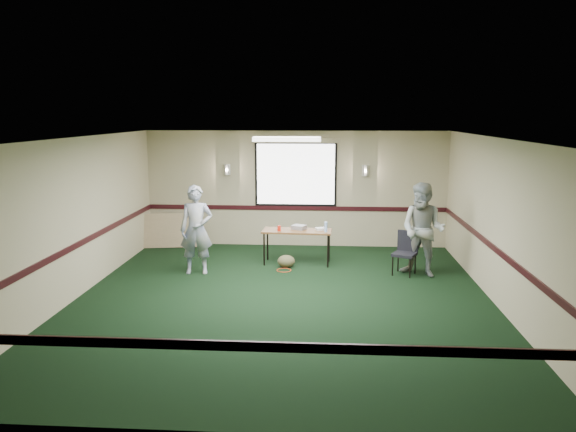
# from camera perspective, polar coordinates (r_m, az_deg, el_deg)

# --- Properties ---
(ground) EXTENTS (8.00, 8.00, 0.00)m
(ground) POSITION_cam_1_polar(r_m,az_deg,el_deg) (9.53, -0.53, -8.53)
(ground) COLOR black
(ground) RESTS_ON ground
(room_shell) EXTENTS (8.00, 8.02, 8.00)m
(room_shell) POSITION_cam_1_polar(r_m,az_deg,el_deg) (11.24, 0.28, 2.66)
(room_shell) COLOR tan
(room_shell) RESTS_ON ground
(folding_table) EXTENTS (1.45, 0.65, 0.71)m
(folding_table) POSITION_cam_1_polar(r_m,az_deg,el_deg) (11.61, 0.92, -1.69)
(folding_table) COLOR brown
(folding_table) RESTS_ON ground
(projector) EXTENTS (0.34, 0.32, 0.09)m
(projector) POSITION_cam_1_polar(r_m,az_deg,el_deg) (11.67, 1.12, -1.15)
(projector) COLOR gray
(projector) RESTS_ON folding_table
(game_console) EXTENTS (0.24, 0.22, 0.05)m
(game_console) POSITION_cam_1_polar(r_m,az_deg,el_deg) (11.62, 3.33, -1.32)
(game_console) COLOR silver
(game_console) RESTS_ON folding_table
(red_cup) EXTENTS (0.07, 0.07, 0.11)m
(red_cup) POSITION_cam_1_polar(r_m,az_deg,el_deg) (11.51, -0.91, -1.25)
(red_cup) COLOR red
(red_cup) RESTS_ON folding_table
(water_bottle) EXTENTS (0.06, 0.06, 0.21)m
(water_bottle) POSITION_cam_1_polar(r_m,az_deg,el_deg) (11.42, 3.86, -1.12)
(water_bottle) COLOR #90B5EC
(water_bottle) RESTS_ON folding_table
(duffel_bag) EXTENTS (0.42, 0.36, 0.25)m
(duffel_bag) POSITION_cam_1_polar(r_m,az_deg,el_deg) (11.44, -0.18, -4.62)
(duffel_bag) COLOR #4B432B
(duffel_bag) RESTS_ON ground
(cable_coil) EXTENTS (0.32, 0.32, 0.01)m
(cable_coil) POSITION_cam_1_polar(r_m,az_deg,el_deg) (11.24, -0.41, -5.53)
(cable_coil) COLOR #D4441A
(cable_coil) RESTS_ON ground
(folded_table) EXTENTS (1.57, 0.49, 0.79)m
(folded_table) POSITION_cam_1_polar(r_m,az_deg,el_deg) (13.39, -12.24, -1.46)
(folded_table) COLOR #9E8661
(folded_table) RESTS_ON ground
(conference_chair) EXTENTS (0.55, 0.56, 0.84)m
(conference_chair) POSITION_cam_1_polar(r_m,az_deg,el_deg) (11.15, 11.89, -3.32)
(conference_chair) COLOR black
(conference_chair) RESTS_ON ground
(person_left) EXTENTS (0.68, 0.48, 1.73)m
(person_left) POSITION_cam_1_polar(r_m,az_deg,el_deg) (11.03, -9.29, -1.38)
(person_left) COLOR #435294
(person_left) RESTS_ON ground
(person_right) EXTENTS (1.10, 1.02, 1.80)m
(person_right) POSITION_cam_1_polar(r_m,az_deg,el_deg) (11.01, 13.55, -1.37)
(person_right) COLOR #7798BA
(person_right) RESTS_ON ground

